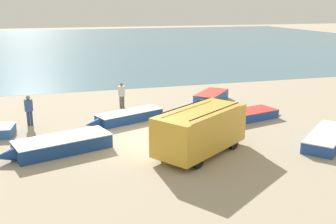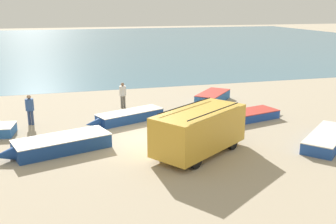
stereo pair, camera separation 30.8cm
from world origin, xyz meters
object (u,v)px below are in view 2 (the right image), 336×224
fishing_rowboat_4 (328,138)px  parked_van (200,130)px  fisherman_0 (30,107)px  fisherman_1 (123,93)px  fishing_rowboat_1 (251,115)px  fishing_rowboat_5 (59,144)px  fishing_rowboat_2 (127,117)px  fishing_rowboat_3 (212,97)px

fishing_rowboat_4 → parked_van: bearing=136.1°
parked_van → fisherman_0: size_ratio=2.92×
parked_van → fisherman_1: bearing=68.2°
fishing_rowboat_4 → fishing_rowboat_1: bearing=68.7°
fishing_rowboat_1 → fishing_rowboat_4: size_ratio=0.93×
parked_van → fisherman_0: parked_van is taller
fishing_rowboat_4 → fisherman_1: bearing=91.8°
fishing_rowboat_1 → fisherman_1: 8.43m
fishing_rowboat_5 → fishing_rowboat_4: bearing=152.2°
fishing_rowboat_1 → fisherman_0: fisherman_0 is taller
fishing_rowboat_1 → fishing_rowboat_2: size_ratio=0.89×
fishing_rowboat_2 → fishing_rowboat_5: (-3.90, -3.93, 0.04)m
fishing_rowboat_2 → fishing_rowboat_4: 10.94m
fishing_rowboat_5 → fisherman_0: fisherman_0 is taller
parked_van → fishing_rowboat_1: parked_van is taller
fishing_rowboat_1 → fishing_rowboat_4: fishing_rowboat_4 is taller
fisherman_0 → fishing_rowboat_4: bearing=-101.8°
fishing_rowboat_2 → fisherman_1: 3.32m
fishing_rowboat_2 → fishing_rowboat_5: fishing_rowboat_5 is taller
fishing_rowboat_1 → fisherman_1: fisherman_1 is taller
fishing_rowboat_1 → fishing_rowboat_4: (1.70, -4.87, 0.03)m
fishing_rowboat_5 → fisherman_0: 5.01m
fishing_rowboat_3 → parked_van: bearing=17.4°
fisherman_0 → fisherman_1: (5.67, 2.43, -0.04)m
parked_van → fishing_rowboat_5: 6.60m
fishing_rowboat_4 → fisherman_0: fisherman_0 is taller
fisherman_0 → fishing_rowboat_3: bearing=-64.1°
parked_van → fishing_rowboat_3: bearing=30.6°
fishing_rowboat_3 → fisherman_1: 6.34m
parked_van → fisherman_0: bearing=104.5°
parked_van → fishing_rowboat_4: (6.60, -0.39, -0.85)m
fishing_rowboat_2 → fishing_rowboat_3: 7.29m
fishing_rowboat_3 → fishing_rowboat_4: bearing=56.3°
fishing_rowboat_5 → parked_van: bearing=145.1°
fishing_rowboat_3 → fishing_rowboat_5: bearing=-13.4°
parked_van → fishing_rowboat_1: 6.70m
fishing_rowboat_4 → fishing_rowboat_5: (-12.84, 2.38, 0.05)m
fishing_rowboat_1 → fisherman_0: (-12.64, 2.23, 0.79)m
fishing_rowboat_1 → fishing_rowboat_4: bearing=-84.8°
fisherman_1 → fishing_rowboat_4: bearing=41.8°
fishing_rowboat_2 → fisherman_1: size_ratio=2.87×
fisherman_1 → parked_van: bearing=12.3°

